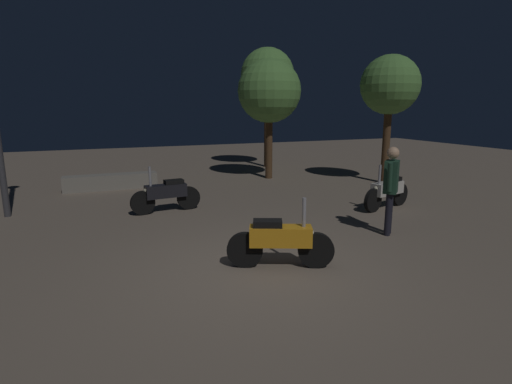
{
  "coord_description": "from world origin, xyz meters",
  "views": [
    {
      "loc": [
        -2.15,
        -5.24,
        2.46
      ],
      "look_at": [
        0.42,
        1.07,
        1.0
      ],
      "focal_mm": 28.23,
      "sensor_mm": 36.0,
      "label": 1
    }
  ],
  "objects_px": {
    "motorcycle_black_parked_left": "(166,194)",
    "motorcycle_white_parked_right": "(387,191)",
    "motorcycle_orange_foreground": "(280,240)",
    "person_rider_beside": "(391,183)"
  },
  "relations": [
    {
      "from": "motorcycle_white_parked_right",
      "to": "motorcycle_orange_foreground",
      "type": "bearing_deg",
      "value": 14.33
    },
    {
      "from": "motorcycle_black_parked_left",
      "to": "motorcycle_white_parked_right",
      "type": "distance_m",
      "value": 5.32
    },
    {
      "from": "motorcycle_black_parked_left",
      "to": "person_rider_beside",
      "type": "distance_m",
      "value": 5.02
    },
    {
      "from": "motorcycle_orange_foreground",
      "to": "motorcycle_black_parked_left",
      "type": "bearing_deg",
      "value": 127.67
    },
    {
      "from": "motorcycle_white_parked_right",
      "to": "person_rider_beside",
      "type": "height_order",
      "value": "person_rider_beside"
    },
    {
      "from": "motorcycle_orange_foreground",
      "to": "motorcycle_black_parked_left",
      "type": "height_order",
      "value": "same"
    },
    {
      "from": "motorcycle_orange_foreground",
      "to": "motorcycle_black_parked_left",
      "type": "xyz_separation_m",
      "value": [
        -1.04,
        4.03,
        0.0
      ]
    },
    {
      "from": "motorcycle_black_parked_left",
      "to": "motorcycle_orange_foreground",
      "type": "bearing_deg",
      "value": 98.29
    },
    {
      "from": "motorcycle_orange_foreground",
      "to": "motorcycle_white_parked_right",
      "type": "height_order",
      "value": "same"
    },
    {
      "from": "person_rider_beside",
      "to": "motorcycle_white_parked_right",
      "type": "bearing_deg",
      "value": -81.9
    }
  ]
}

